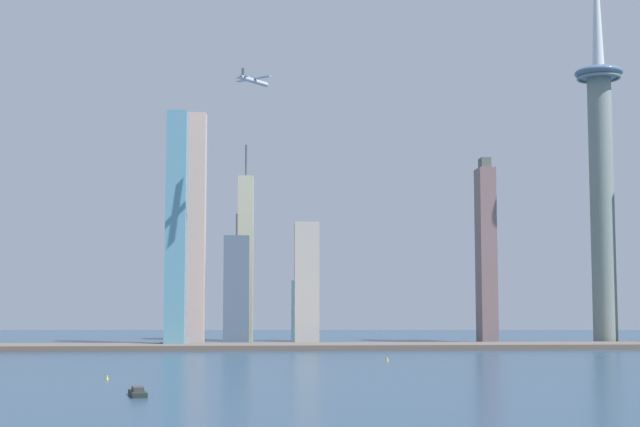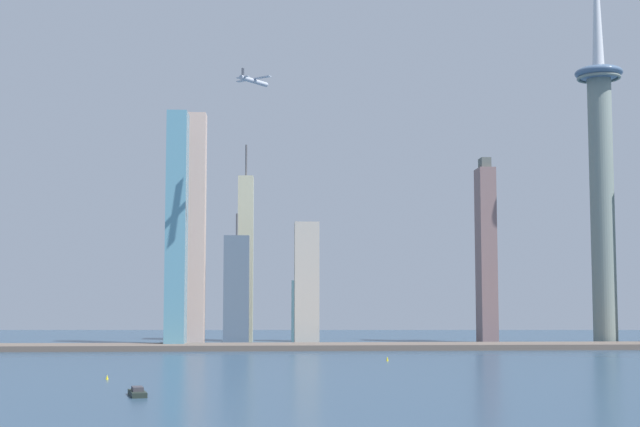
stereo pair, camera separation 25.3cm
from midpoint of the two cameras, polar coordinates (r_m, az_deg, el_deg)
waterfront_pier at (r=647.46m, az=0.68°, el=-8.21°), size 757.35×42.11×3.82m
observation_tower at (r=732.23m, az=16.95°, el=3.07°), size 35.93×35.93×324.72m
skyscraper_0 at (r=664.22m, az=-8.85°, el=-0.98°), size 14.14×23.04×168.27m
skyscraper_1 at (r=756.61m, az=-1.23°, el=-6.02°), size 14.56×17.92×65.67m
skyscraper_2 at (r=740.36m, az=10.20°, el=-2.43°), size 12.74×22.40×146.16m
skyscraper_3 at (r=701.62m, az=-0.84°, el=-4.34°), size 18.43×20.85×92.70m
skyscraper_5 at (r=712.84m, az=-5.19°, el=-4.71°), size 19.39×15.33×100.37m
skyscraper_7 at (r=710.73m, az=-7.83°, el=-0.91°), size 17.89×17.44×176.75m
skyscraper_8 at (r=761.83m, az=-4.63°, el=-2.79°), size 12.40×27.21×162.15m
boat_1 at (r=356.29m, az=-11.21°, el=-10.78°), size 9.50×18.19×3.46m
channel_buoy_1 at (r=427.83m, az=-13.01°, el=-9.81°), size 1.24×1.24×2.05m
channel_buoy_2 at (r=534.99m, az=4.17°, el=-8.93°), size 1.33×1.33×2.53m
airplane at (r=630.42m, az=-4.09°, el=8.17°), size 24.00×24.72×8.13m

